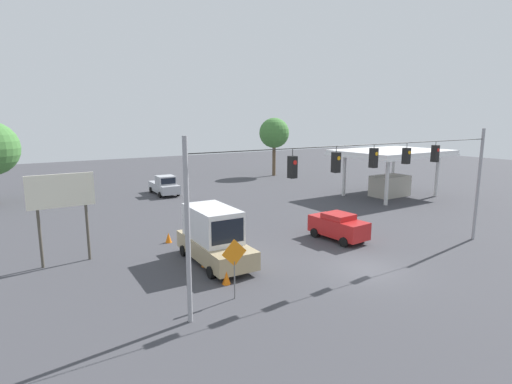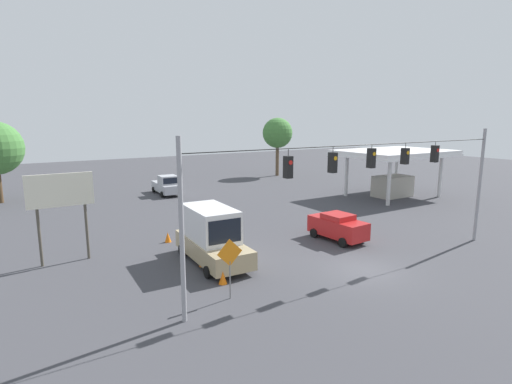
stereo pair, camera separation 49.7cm
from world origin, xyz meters
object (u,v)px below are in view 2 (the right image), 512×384
object	(u,v)px
box_truck_tan_parked_shoulder	(212,235)
traffic_cone_third	(185,248)
gas_station	(394,163)
tree_horizon_left	(278,133)
traffic_cone_second	(203,260)
traffic_cone_fourth	(168,237)
sedan_red_crossing_near	(338,226)
traffic_cone_nearest	(223,277)
roadside_billboard	(61,198)
overhead_signal_span	(370,181)
work_zone_sign	(230,257)
pickup_truck_silver_withflow_deep	(167,185)

from	to	relation	value
box_truck_tan_parked_shoulder	traffic_cone_third	size ratio (longest dim) A/B	9.25
gas_station	tree_horizon_left	world-z (taller)	tree_horizon_left
traffic_cone_second	traffic_cone_fourth	bearing A→B (deg)	-88.41
sedan_red_crossing_near	traffic_cone_nearest	world-z (taller)	sedan_red_crossing_near
traffic_cone_third	traffic_cone_fourth	xyz separation A→B (m)	(0.13, -2.78, 0.00)
traffic_cone_fourth	roadside_billboard	bearing A→B (deg)	5.32
traffic_cone_nearest	traffic_cone_third	distance (m)	5.31
overhead_signal_span	gas_station	size ratio (longest dim) A/B	1.84
box_truck_tan_parked_shoulder	traffic_cone_nearest	xyz separation A→B (m)	(0.94, 3.21, -1.21)
traffic_cone_fourth	overhead_signal_span	bearing A→B (deg)	124.90
work_zone_sign	tree_horizon_left	bearing A→B (deg)	-127.84
overhead_signal_span	traffic_cone_nearest	bearing A→B (deg)	-18.67
sedan_red_crossing_near	traffic_cone_second	bearing A→B (deg)	-1.91
pickup_truck_silver_withflow_deep	traffic_cone_second	world-z (taller)	pickup_truck_silver_withflow_deep
pickup_truck_silver_withflow_deep	traffic_cone_nearest	xyz separation A→B (m)	(5.82, 24.71, -0.64)
traffic_cone_nearest	traffic_cone_second	size ratio (longest dim) A/B	1.00
traffic_cone_nearest	traffic_cone_second	distance (m)	2.78
traffic_cone_third	work_zone_sign	size ratio (longest dim) A/B	0.24
traffic_cone_fourth	work_zone_sign	bearing A→B (deg)	87.15
traffic_cone_third	work_zone_sign	world-z (taller)	work_zone_sign
sedan_red_crossing_near	traffic_cone_third	xyz separation A→B (m)	(9.86, -2.86, -0.62)
overhead_signal_span	roadside_billboard	bearing A→B (deg)	-36.17
sedan_red_crossing_near	traffic_cone_fourth	bearing A→B (deg)	-29.45
traffic_cone_fourth	work_zone_sign	distance (m)	9.89
traffic_cone_nearest	traffic_cone_second	world-z (taller)	same
traffic_cone_second	traffic_cone_third	bearing A→B (deg)	-89.49
traffic_cone_nearest	gas_station	size ratio (longest dim) A/B	0.06
pickup_truck_silver_withflow_deep	roadside_billboard	xyz separation A→B (m)	(12.10, 17.21, 2.79)
box_truck_tan_parked_shoulder	traffic_cone_third	world-z (taller)	box_truck_tan_parked_shoulder
overhead_signal_span	roadside_billboard	size ratio (longest dim) A/B	4.10
roadside_billboard	traffic_cone_third	bearing A→B (deg)	161.13
pickup_truck_silver_withflow_deep	box_truck_tan_parked_shoulder	distance (m)	22.06
tree_horizon_left	gas_station	bearing A→B (deg)	93.91
pickup_truck_silver_withflow_deep	sedan_red_crossing_near	bearing A→B (deg)	100.62
gas_station	work_zone_sign	bearing A→B (deg)	25.59
sedan_red_crossing_near	traffic_cone_fourth	xyz separation A→B (m)	(9.98, -5.64, -0.62)
pickup_truck_silver_withflow_deep	tree_horizon_left	distance (m)	20.12
traffic_cone_second	work_zone_sign	distance (m)	4.77
roadside_billboard	traffic_cone_second	bearing A→B (deg)	143.76
traffic_cone_third	roadside_billboard	xyz separation A→B (m)	(6.42, -2.19, 3.43)
traffic_cone_third	roadside_billboard	distance (m)	7.60
gas_station	tree_horizon_left	size ratio (longest dim) A/B	1.38
overhead_signal_span	traffic_cone_nearest	distance (m)	9.07
overhead_signal_span	traffic_cone_second	distance (m)	10.08
box_truck_tan_parked_shoulder	work_zone_sign	xyz separation A→B (m)	(1.40, 4.86, 0.44)
work_zone_sign	tree_horizon_left	size ratio (longest dim) A/B	0.34
traffic_cone_nearest	work_zone_sign	size ratio (longest dim) A/B	0.24
traffic_cone_second	roadside_billboard	distance (m)	8.69
box_truck_tan_parked_shoulder	tree_horizon_left	bearing A→B (deg)	-130.83
pickup_truck_silver_withflow_deep	traffic_cone_fourth	size ratio (longest dim) A/B	7.70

